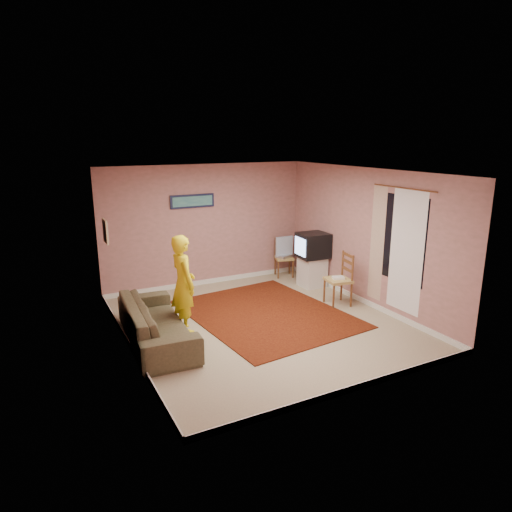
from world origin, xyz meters
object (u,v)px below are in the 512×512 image
chair_a (284,253)px  person (183,284)px  sofa (156,322)px  crt_tv (313,245)px  tv_cabinet (312,272)px  chair_b (338,274)px

chair_a → person: size_ratio=0.30×
chair_a → sofa: (-3.58, -2.09, -0.22)m
chair_a → person: (-3.05, -1.89, 0.28)m
crt_tv → sofa: crt_tv is taller
crt_tv → chair_a: 0.98m
chair_a → person: 3.60m
tv_cabinet → chair_a: chair_a is taller
person → tv_cabinet: bearing=-76.8°
chair_a → chair_b: bearing=-73.6°
crt_tv → person: 3.36m
crt_tv → chair_a: size_ratio=1.32×
chair_a → tv_cabinet: bearing=-62.0°
chair_a → person: bearing=-130.9°
chair_b → person: (-3.02, 0.18, 0.20)m
chair_b → sofa: bearing=-80.0°
tv_cabinet → sofa: sofa is taller
sofa → person: 0.75m
crt_tv → person: (-3.21, -0.99, -0.09)m
tv_cabinet → crt_tv: (-0.01, 0.00, 0.59)m
crt_tv → chair_b: crt_tv is taller
tv_cabinet → person: 3.40m
chair_a → person: person is taller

